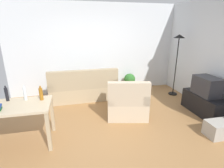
% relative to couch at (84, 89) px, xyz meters
% --- Properties ---
extents(ground_plane, '(5.20, 4.40, 0.02)m').
position_rel_couch_xyz_m(ground_plane, '(0.48, -1.59, -0.32)').
color(ground_plane, '#9E7042').
extents(wall_rear, '(5.20, 0.10, 2.70)m').
position_rel_couch_xyz_m(wall_rear, '(0.48, 0.61, 1.04)').
color(wall_rear, silver).
rests_on(wall_rear, ground_plane).
extents(wall_right, '(0.10, 4.40, 2.70)m').
position_rel_couch_xyz_m(wall_right, '(3.08, -1.59, 1.04)').
color(wall_right, silver).
rests_on(wall_right, ground_plane).
extents(couch, '(1.88, 0.84, 0.92)m').
position_rel_couch_xyz_m(couch, '(0.00, 0.00, 0.00)').
color(couch, tan).
rests_on(couch, ground_plane).
extents(tv_stand, '(0.44, 1.10, 0.48)m').
position_rel_couch_xyz_m(tv_stand, '(2.73, -1.63, -0.07)').
color(tv_stand, black).
rests_on(tv_stand, ground_plane).
extents(tv, '(0.41, 0.60, 0.44)m').
position_rel_couch_xyz_m(tv, '(2.73, -1.63, 0.39)').
color(tv, '#2D2D33').
rests_on(tv, tv_stand).
extents(torchiere_lamp, '(0.32, 0.32, 1.81)m').
position_rel_couch_xyz_m(torchiere_lamp, '(2.73, -0.34, 1.11)').
color(torchiere_lamp, black).
rests_on(torchiere_lamp, ground_plane).
extents(desk, '(1.22, 0.73, 0.76)m').
position_rel_couch_xyz_m(desk, '(-1.32, -1.82, 0.34)').
color(desk, '#C6B28E').
rests_on(desk, ground_plane).
extents(potted_plant, '(0.36, 0.36, 0.57)m').
position_rel_couch_xyz_m(potted_plant, '(1.52, 0.31, 0.02)').
color(potted_plant, brown).
rests_on(potted_plant, ground_plane).
extents(armchair, '(1.08, 1.03, 0.92)m').
position_rel_couch_xyz_m(armchair, '(0.90, -1.29, 0.01)').
color(armchair, beige).
rests_on(armchair, ground_plane).
extents(storage_box, '(0.49, 0.35, 0.30)m').
position_rel_couch_xyz_m(storage_box, '(2.35, -2.50, -0.16)').
color(storage_box, '#A8A399').
rests_on(storage_box, ground_plane).
extents(bottle_dark, '(0.06, 0.06, 0.28)m').
position_rel_couch_xyz_m(bottle_dark, '(-1.47, -1.58, 0.58)').
color(bottle_dark, black).
rests_on(bottle_dark, desk).
extents(bottle_clear, '(0.05, 0.05, 0.27)m').
position_rel_couch_xyz_m(bottle_clear, '(-1.16, -1.62, 0.57)').
color(bottle_clear, silver).
rests_on(bottle_clear, desk).
extents(bottle_amber, '(0.07, 0.07, 0.26)m').
position_rel_couch_xyz_m(bottle_amber, '(-0.88, -1.69, 0.57)').
color(bottle_amber, '#9E6019').
rests_on(bottle_amber, desk).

